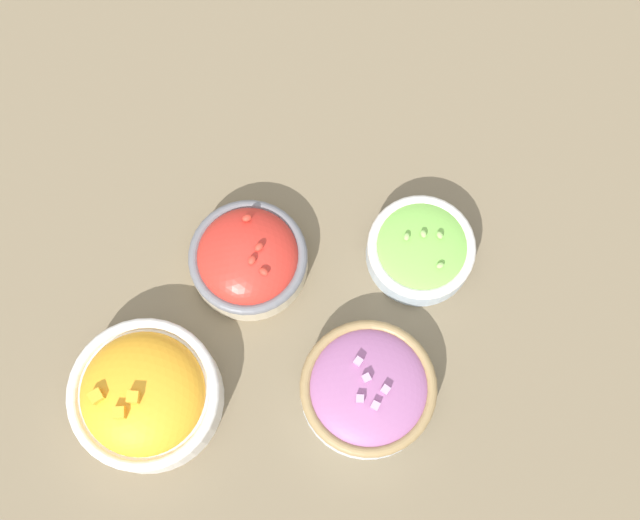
{
  "coord_description": "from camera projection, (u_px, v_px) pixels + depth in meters",
  "views": [
    {
      "loc": [
        0.03,
        0.27,
        0.99
      ],
      "look_at": [
        0.0,
        0.0,
        0.03
      ],
      "focal_mm": 50.0,
      "sensor_mm": 36.0,
      "label": 1
    }
  ],
  "objects": [
    {
      "name": "bowl_squash",
      "position": [
        145.0,
        395.0,
        0.95
      ],
      "size": [
        0.16,
        0.16,
        0.09
      ],
      "color": "silver",
      "rests_on": "ground_plane"
    },
    {
      "name": "ground_plane",
      "position": [
        320.0,
        267.0,
        1.02
      ],
      "size": [
        3.0,
        3.0,
        0.0
      ],
      "primitive_type": "plane",
      "color": "#75664C"
    },
    {
      "name": "bowl_lettuce",
      "position": [
        420.0,
        247.0,
        1.0
      ],
      "size": [
        0.12,
        0.12,
        0.05
      ],
      "color": "#B2C1CC",
      "rests_on": "ground_plane"
    },
    {
      "name": "bowl_cherry_tomatoes",
      "position": [
        248.0,
        258.0,
        1.0
      ],
      "size": [
        0.13,
        0.13,
        0.07
      ],
      "color": "beige",
      "rests_on": "ground_plane"
    },
    {
      "name": "bowl_red_onion",
      "position": [
        368.0,
        389.0,
        0.96
      ],
      "size": [
        0.15,
        0.15,
        0.06
      ],
      "color": "silver",
      "rests_on": "ground_plane"
    }
  ]
}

